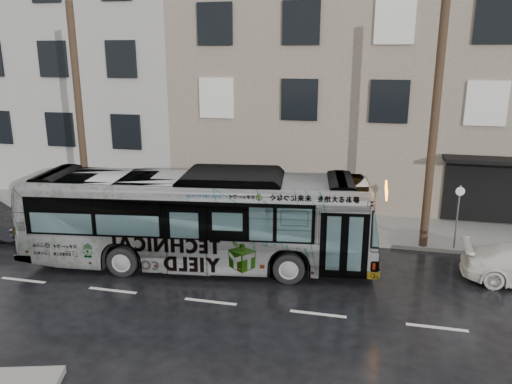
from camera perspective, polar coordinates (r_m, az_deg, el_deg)
ground at (r=17.39m, az=-2.62°, el=-8.67°), size 120.00×120.00×0.00m
sidewalk at (r=21.79m, az=0.88°, el=-3.37°), size 90.00×3.60×0.15m
building_taupe at (r=28.01m, az=14.75°, el=11.66°), size 20.00×12.00×11.00m
building_grey at (r=37.02m, az=-24.97°, el=15.44°), size 26.00×15.00×16.00m
utility_pole_front at (r=18.84m, az=19.68°, el=7.07°), size 0.30×0.30×9.00m
utility_pole_rear at (r=22.18m, az=-19.51°, el=8.22°), size 0.30×0.30×9.00m
sign_post at (r=19.69m, az=22.00°, el=-2.70°), size 0.06×0.06×2.40m
bus at (r=17.22m, az=-6.59°, el=-3.03°), size 12.27×4.33×3.34m
slush_pile at (r=12.97m, az=-25.44°, el=-18.92°), size 1.95×1.27×0.18m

